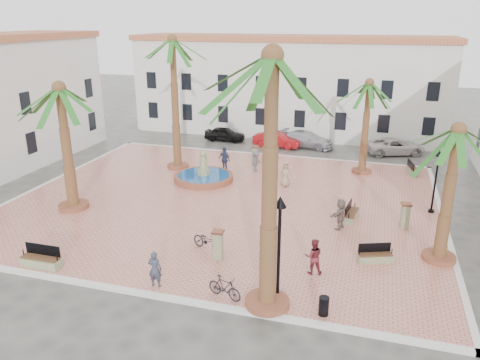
% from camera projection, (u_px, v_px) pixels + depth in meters
% --- Properties ---
extents(ground, '(120.00, 120.00, 0.00)m').
position_uv_depth(ground, '(225.00, 202.00, 29.76)').
color(ground, '#56544F').
rests_on(ground, ground).
extents(plaza, '(26.00, 22.00, 0.15)m').
position_uv_depth(plaza, '(225.00, 201.00, 29.74)').
color(plaza, '#DD8472').
rests_on(plaza, ground).
extents(kerb_n, '(26.30, 0.30, 0.16)m').
position_uv_depth(kerb_n, '(266.00, 155.00, 39.69)').
color(kerb_n, silver).
rests_on(kerb_n, ground).
extents(kerb_s, '(26.30, 0.30, 0.16)m').
position_uv_depth(kerb_s, '(143.00, 294.00, 19.78)').
color(kerb_s, silver).
rests_on(kerb_s, ground).
extents(kerb_e, '(0.30, 22.30, 0.16)m').
position_uv_depth(kerb_e, '(445.00, 226.00, 26.23)').
color(kerb_e, silver).
rests_on(kerb_e, ground).
extents(kerb_w, '(0.30, 22.30, 0.16)m').
position_uv_depth(kerb_w, '(52.00, 182.00, 33.24)').
color(kerb_w, silver).
rests_on(kerb_w, ground).
extents(building_north, '(30.40, 7.40, 9.50)m').
position_uv_depth(building_north, '(288.00, 85.00, 46.28)').
color(building_north, white).
rests_on(building_north, ground).
extents(fountain, '(4.22, 4.22, 2.18)m').
position_uv_depth(fountain, '(204.00, 176.00, 33.23)').
color(fountain, '#995136').
rests_on(fountain, plaza).
extents(palm_nw, '(5.26, 5.26, 9.87)m').
position_uv_depth(palm_nw, '(173.00, 53.00, 33.35)').
color(palm_nw, '#995136').
rests_on(palm_nw, plaza).
extents(palm_sw, '(5.79, 5.79, 7.66)m').
position_uv_depth(palm_sw, '(61.00, 104.00, 26.42)').
color(palm_sw, '#995136').
rests_on(palm_sw, plaza).
extents(palm_s, '(5.82, 5.82, 10.18)m').
position_uv_depth(palm_s, '(272.00, 86.00, 16.00)').
color(palm_s, '#995136').
rests_on(palm_s, plaza).
extents(palm_e, '(5.12, 5.12, 6.72)m').
position_uv_depth(palm_e, '(456.00, 148.00, 20.62)').
color(palm_e, '#995136').
rests_on(palm_e, plaza).
extents(palm_ne, '(4.72, 4.72, 6.96)m').
position_uv_depth(palm_ne, '(369.00, 94.00, 33.10)').
color(palm_ne, '#995136').
rests_on(palm_ne, plaza).
extents(bench_s, '(1.95, 0.61, 1.03)m').
position_uv_depth(bench_s, '(41.00, 261.00, 21.73)').
color(bench_s, gray).
rests_on(bench_s, plaza).
extents(bench_se, '(1.74, 1.08, 0.88)m').
position_uv_depth(bench_se, '(375.00, 257.00, 22.16)').
color(bench_se, gray).
rests_on(bench_se, plaza).
extents(bench_e, '(0.79, 1.85, 0.95)m').
position_uv_depth(bench_e, '(351.00, 215.00, 26.80)').
color(bench_e, gray).
rests_on(bench_e, plaza).
extents(bench_ne, '(0.92, 1.86, 0.94)m').
position_uv_depth(bench_ne, '(413.00, 170.00, 34.69)').
color(bench_ne, gray).
rests_on(bench_ne, plaza).
extents(lamppost_s, '(0.49, 0.49, 4.54)m').
position_uv_depth(lamppost_s, '(279.00, 231.00, 18.33)').
color(lamppost_s, black).
rests_on(lamppost_s, plaza).
extents(lamppost_e, '(0.42, 0.42, 3.84)m').
position_uv_depth(lamppost_e, '(437.00, 171.00, 27.03)').
color(lamppost_e, black).
rests_on(lamppost_e, plaza).
extents(bollard_se, '(0.58, 0.58, 1.50)m').
position_uv_depth(bollard_se, '(218.00, 244.00, 22.22)').
color(bollard_se, gray).
rests_on(bollard_se, plaza).
extents(bollard_n, '(0.52, 0.52, 1.41)m').
position_uv_depth(bollard_n, '(255.00, 155.00, 36.86)').
color(bollard_n, gray).
rests_on(bollard_n, plaza).
extents(bollard_e, '(0.61, 0.61, 1.45)m').
position_uv_depth(bollard_e, '(405.00, 215.00, 25.56)').
color(bollard_e, gray).
rests_on(bollard_e, plaza).
extents(litter_bin, '(0.40, 0.40, 0.78)m').
position_uv_depth(litter_bin, '(324.00, 306.00, 18.15)').
color(litter_bin, black).
rests_on(litter_bin, plaza).
extents(cyclist_a, '(0.63, 0.44, 1.66)m').
position_uv_depth(cyclist_a, '(155.00, 269.00, 19.95)').
color(cyclist_a, '#333748').
rests_on(cyclist_a, plaza).
extents(bicycle_a, '(2.00, 1.33, 0.99)m').
position_uv_depth(bicycle_a, '(208.00, 241.00, 23.18)').
color(bicycle_a, black).
rests_on(bicycle_a, plaza).
extents(cyclist_b, '(0.95, 0.82, 1.69)m').
position_uv_depth(cyclist_b, '(313.00, 256.00, 20.98)').
color(cyclist_b, maroon).
rests_on(cyclist_b, plaza).
extents(bicycle_b, '(1.69, 0.95, 0.98)m').
position_uv_depth(bicycle_b, '(225.00, 287.00, 19.22)').
color(bicycle_b, black).
rests_on(bicycle_b, plaza).
extents(pedestrian_fountain_a, '(0.99, 0.80, 1.76)m').
position_uv_depth(pedestrian_fountain_a, '(285.00, 174.00, 31.89)').
color(pedestrian_fountain_a, '#998561').
rests_on(pedestrian_fountain_a, plaza).
extents(pedestrian_fountain_b, '(1.21, 0.93, 1.92)m').
position_uv_depth(pedestrian_fountain_b, '(224.00, 159.00, 34.85)').
color(pedestrian_fountain_b, '#323A59').
rests_on(pedestrian_fountain_b, plaza).
extents(pedestrian_north, '(0.95, 1.17, 1.58)m').
position_uv_depth(pedestrian_north, '(256.00, 161.00, 34.99)').
color(pedestrian_north, '#55565B').
rests_on(pedestrian_north, plaza).
extents(pedestrian_east, '(1.02, 1.69, 1.74)m').
position_uv_depth(pedestrian_east, '(340.00, 214.00, 25.44)').
color(pedestrian_east, '#736258').
rests_on(pedestrian_east, plaza).
extents(car_black, '(3.82, 1.54, 1.30)m').
position_uv_depth(car_black, '(225.00, 134.00, 44.35)').
color(car_black, black).
rests_on(car_black, ground).
extents(car_red, '(4.34, 1.81, 1.39)m').
position_uv_depth(car_red, '(277.00, 139.00, 42.21)').
color(car_red, '#A01116').
rests_on(car_red, ground).
extents(car_silver, '(5.22, 3.08, 1.42)m').
position_uv_depth(car_silver, '(307.00, 139.00, 42.15)').
color(car_silver, '#B8B9C2').
rests_on(car_silver, ground).
extents(car_white, '(5.38, 3.81, 1.36)m').
position_uv_depth(car_white, '(395.00, 146.00, 39.99)').
color(car_white, beige).
rests_on(car_white, ground).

